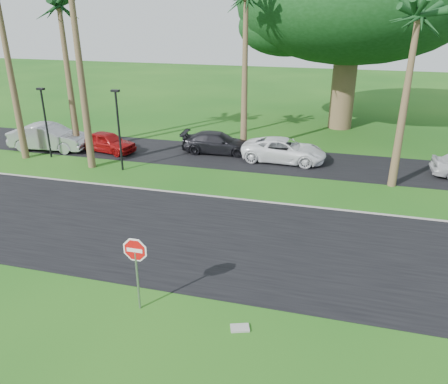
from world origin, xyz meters
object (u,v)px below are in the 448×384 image
stop_sign_near (136,259)px  car_dark (217,143)px  car_red (108,142)px  car_minivan (284,150)px  car_silver (49,137)px

stop_sign_near → car_dark: stop_sign_near is taller
car_red → car_minivan: bearing=-73.7°
stop_sign_near → car_silver: stop_sign_near is taller
car_minivan → stop_sign_near: bearing=173.4°
stop_sign_near → car_dark: bearing=97.2°
car_minivan → car_silver: bearing=98.2°
car_silver → car_dark: size_ratio=1.11×
stop_sign_near → car_dark: size_ratio=0.57×
car_red → car_dark: size_ratio=0.84×
car_silver → car_red: size_ratio=1.33×
stop_sign_near → car_minivan: stop_sign_near is taller
car_silver → car_minivan: bearing=-88.7°
stop_sign_near → car_dark: (-2.03, 16.10, -1.10)m
car_red → stop_sign_near: bearing=-137.0°
stop_sign_near → car_red: bearing=122.0°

